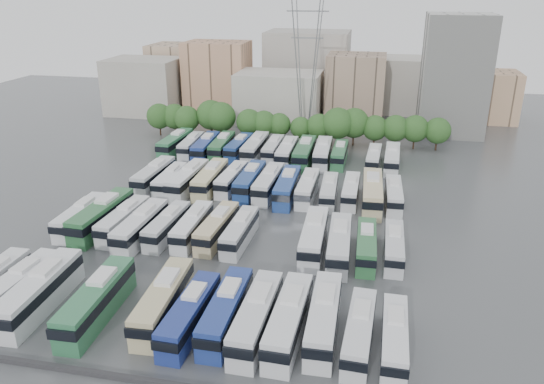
% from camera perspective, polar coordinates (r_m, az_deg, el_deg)
% --- Properties ---
extents(ground, '(220.00, 220.00, 0.00)m').
position_cam_1_polar(ground, '(76.13, -3.54, -3.44)').
color(ground, '#424447').
rests_on(ground, ground).
extents(parapet, '(56.00, 0.50, 0.50)m').
position_cam_1_polar(parapet, '(49.88, -14.05, -19.04)').
color(parapet, '#2D2D30').
rests_on(parapet, ground).
extents(tree_line, '(65.46, 8.16, 8.28)m').
position_cam_1_polar(tree_line, '(113.74, 1.46, 7.53)').
color(tree_line, black).
rests_on(tree_line, ground).
extents(city_buildings, '(102.00, 35.00, 20.00)m').
position_cam_1_polar(city_buildings, '(142.78, 1.12, 11.85)').
color(city_buildings, '#9E998E').
rests_on(city_buildings, ground).
extents(apartment_tower, '(14.00, 14.00, 26.00)m').
position_cam_1_polar(apartment_tower, '(126.78, 19.03, 11.80)').
color(apartment_tower, silver).
rests_on(apartment_tower, ground).
extents(electricity_pylon, '(9.00, 6.91, 33.83)m').
position_cam_1_polar(electricity_pylon, '(118.34, 3.77, 15.04)').
color(electricity_pylon, slate).
rests_on(electricity_pylon, ground).
extents(bus_r0_s1, '(3.07, 12.07, 3.76)m').
position_cam_1_polar(bus_r0_s1, '(63.93, -25.62, -9.10)').
color(bus_r0_s1, silver).
rests_on(bus_r0_s1, ground).
extents(bus_r0_s2, '(3.43, 13.49, 4.20)m').
position_cam_1_polar(bus_r0_s2, '(61.55, -23.69, -9.75)').
color(bus_r0_s2, silver).
rests_on(bus_r0_s2, ground).
extents(bus_r0_s4, '(3.32, 13.25, 4.13)m').
position_cam_1_polar(bus_r0_s4, '(57.99, -18.33, -10.99)').
color(bus_r0_s4, '#2E6D46').
rests_on(bus_r0_s4, ground).
extents(bus_r0_s6, '(3.41, 12.82, 3.98)m').
position_cam_1_polar(bus_r0_s6, '(56.41, -11.60, -11.33)').
color(bus_r0_s6, tan).
rests_on(bus_r0_s6, ground).
extents(bus_r0_s7, '(2.91, 11.89, 3.71)m').
position_cam_1_polar(bus_r0_s7, '(54.19, -8.82, -12.80)').
color(bus_r0_s7, navy).
rests_on(bus_r0_s7, ground).
extents(bus_r0_s8, '(2.73, 12.31, 3.86)m').
position_cam_1_polar(bus_r0_s8, '(54.10, -4.96, -12.57)').
color(bus_r0_s8, navy).
rests_on(bus_r0_s8, ground).
extents(bus_r0_s9, '(3.00, 12.71, 3.97)m').
position_cam_1_polar(bus_r0_s9, '(52.97, -1.68, -13.25)').
color(bus_r0_s9, silver).
rests_on(bus_r0_s9, ground).
extents(bus_r0_s10, '(3.06, 12.76, 3.98)m').
position_cam_1_polar(bus_r0_s10, '(52.57, 1.81, -13.54)').
color(bus_r0_s10, silver).
rests_on(bus_r0_s10, ground).
extents(bus_r0_s11, '(2.98, 12.54, 3.92)m').
position_cam_1_polar(bus_r0_s11, '(53.10, 5.59, -13.29)').
color(bus_r0_s11, silver).
rests_on(bus_r0_s11, ground).
extents(bus_r0_s12, '(2.89, 11.25, 3.50)m').
position_cam_1_polar(bus_r0_s12, '(52.08, 9.38, -14.58)').
color(bus_r0_s12, silver).
rests_on(bus_r0_s12, ground).
extents(bus_r0_s13, '(2.46, 10.83, 3.39)m').
position_cam_1_polar(bus_r0_s13, '(52.04, 13.04, -14.99)').
color(bus_r0_s13, silver).
rests_on(bus_r0_s13, ground).
extents(bus_r1_s0, '(2.67, 11.59, 3.62)m').
position_cam_1_polar(bus_r1_s0, '(78.75, -19.88, -2.47)').
color(bus_r1_s0, silver).
rests_on(bus_r1_s0, ground).
extents(bus_r1_s1, '(3.58, 13.64, 4.24)m').
position_cam_1_polar(bus_r1_s1, '(77.28, -17.83, -2.42)').
color(bus_r1_s1, '#2B6438').
rests_on(bus_r1_s1, ground).
extents(bus_r1_s2, '(3.03, 11.75, 3.66)m').
position_cam_1_polar(bus_r1_s2, '(75.72, -15.66, -2.90)').
color(bus_r1_s2, silver).
rests_on(bus_r1_s2, ground).
extents(bus_r1_s3, '(3.01, 12.54, 3.92)m').
position_cam_1_polar(bus_r1_s3, '(73.01, -13.94, -3.56)').
color(bus_r1_s3, silver).
rests_on(bus_r1_s3, ground).
extents(bus_r1_s4, '(2.89, 11.26, 3.51)m').
position_cam_1_polar(bus_r1_s4, '(72.92, -11.20, -3.52)').
color(bus_r1_s4, silver).
rests_on(bus_r1_s4, ground).
extents(bus_r1_s5, '(2.54, 11.35, 3.56)m').
position_cam_1_polar(bus_r1_s5, '(72.12, -8.56, -3.61)').
color(bus_r1_s5, white).
rests_on(bus_r1_s5, ground).
extents(bus_r1_s6, '(3.13, 11.77, 3.66)m').
position_cam_1_polar(bus_r1_s6, '(71.24, -5.92, -3.76)').
color(bus_r1_s6, '#C9B78A').
rests_on(bus_r1_s6, ground).
extents(bus_r1_s7, '(2.69, 11.23, 3.51)m').
position_cam_1_polar(bus_r1_s7, '(69.94, -3.47, -4.25)').
color(bus_r1_s7, silver).
rests_on(bus_r1_s7, ground).
extents(bus_r1_s10, '(3.17, 12.87, 4.01)m').
position_cam_1_polar(bus_r1_s10, '(68.07, 4.52, -4.82)').
color(bus_r1_s10, silver).
rests_on(bus_r1_s10, ground).
extents(bus_r1_s11, '(3.21, 12.50, 3.89)m').
position_cam_1_polar(bus_r1_s11, '(66.84, 7.25, -5.52)').
color(bus_r1_s11, silver).
rests_on(bus_r1_s11, ground).
extents(bus_r1_s12, '(2.78, 11.20, 3.49)m').
position_cam_1_polar(bus_r1_s12, '(67.38, 10.11, -5.65)').
color(bus_r1_s12, '#2C683A').
rests_on(bus_r1_s12, ground).
extents(bus_r1_s13, '(2.39, 10.79, 3.38)m').
position_cam_1_polar(bus_r1_s13, '(67.85, 12.98, -5.74)').
color(bus_r1_s13, silver).
rests_on(bus_r1_s13, ground).
extents(bus_r2_s1, '(3.01, 12.50, 3.90)m').
position_cam_1_polar(bus_r2_s1, '(91.53, -12.57, 1.78)').
color(bus_r2_s1, silver).
rests_on(bus_r2_s1, ground).
extents(bus_r2_s2, '(2.54, 11.00, 3.44)m').
position_cam_1_polar(bus_r2_s2, '(89.58, -10.91, 1.32)').
color(bus_r2_s2, white).
rests_on(bus_r2_s2, ground).
extents(bus_r2_s3, '(3.31, 12.97, 4.04)m').
position_cam_1_polar(bus_r2_s3, '(88.39, -9.02, 1.37)').
color(bus_r2_s3, white).
rests_on(bus_r2_s3, ground).
extents(bus_r2_s4, '(2.99, 12.87, 4.02)m').
position_cam_1_polar(bus_r2_s4, '(88.15, -6.65, 1.44)').
color(bus_r2_s4, beige).
rests_on(bus_r2_s4, ground).
extents(bus_r2_s5, '(2.95, 11.51, 3.58)m').
position_cam_1_polar(bus_r2_s5, '(88.36, -4.36, 1.42)').
color(bus_r2_s5, silver).
rests_on(bus_r2_s5, ground).
extents(bus_r2_s6, '(2.82, 12.58, 3.94)m').
position_cam_1_polar(bus_r2_s6, '(86.97, -2.38, 1.26)').
color(bus_r2_s6, navy).
rests_on(bus_r2_s6, ground).
extents(bus_r2_s7, '(3.03, 12.58, 3.93)m').
position_cam_1_polar(bus_r2_s7, '(85.85, -0.37, 0.99)').
color(bus_r2_s7, silver).
rests_on(bus_r2_s7, ground).
extents(bus_r2_s8, '(3.04, 12.69, 3.96)m').
position_cam_1_polar(bus_r2_s8, '(84.27, 1.64, 0.59)').
color(bus_r2_s8, navy).
rests_on(bus_r2_s8, ground).
extents(bus_r2_s9, '(2.57, 11.57, 3.63)m').
position_cam_1_polar(bus_r2_s9, '(84.40, 3.84, 0.46)').
color(bus_r2_s9, silver).
rests_on(bus_r2_s9, ground).
extents(bus_r2_s10, '(2.81, 10.96, 3.41)m').
position_cam_1_polar(bus_r2_s10, '(83.66, 6.14, 0.11)').
color(bus_r2_s10, silver).
rests_on(bus_r2_s10, ground).
extents(bus_r2_s11, '(2.38, 10.85, 3.40)m').
position_cam_1_polar(bus_r2_s11, '(84.33, 8.47, 0.17)').
color(bus_r2_s11, white).
rests_on(bus_r2_s11, ground).
extents(bus_r2_s12, '(3.46, 13.75, 4.28)m').
position_cam_1_polar(bus_r2_s12, '(83.02, 10.74, -0.02)').
color(bus_r2_s12, beige).
rests_on(bus_r2_s12, ground).
extents(bus_r2_s13, '(2.78, 11.22, 3.50)m').
position_cam_1_polar(bus_r2_s13, '(83.78, 12.96, -0.28)').
color(bus_r2_s13, silver).
rests_on(bus_r2_s13, ground).
extents(bus_r3_s0, '(3.26, 12.85, 4.00)m').
position_cam_1_polar(bus_r3_s0, '(109.09, -10.34, 5.20)').
color(bus_r3_s0, '#307248').
rests_on(bus_r3_s0, ground).
extents(bus_r3_s1, '(2.98, 11.44, 3.56)m').
position_cam_1_polar(bus_r3_s1, '(107.91, -8.69, 5.01)').
color(bus_r3_s1, silver).
rests_on(bus_r3_s1, ground).
extents(bus_r3_s2, '(3.35, 12.72, 3.95)m').
position_cam_1_polar(bus_r3_s2, '(105.72, -7.15, 4.85)').
color(bus_r3_s2, navy).
rests_on(bus_r3_s2, ground).
extents(bus_r3_s3, '(3.28, 12.57, 3.91)m').
position_cam_1_polar(bus_r3_s3, '(105.87, -5.40, 4.93)').
color(bus_r3_s3, '#2C683C').
rests_on(bus_r3_s3, ground).
extents(bus_r3_s4, '(3.16, 12.07, 3.75)m').
position_cam_1_polar(bus_r3_s4, '(105.21, -3.57, 4.84)').
color(bus_r3_s4, navy).
rests_on(bus_r3_s4, ground).
extents(bus_r3_s5, '(2.93, 13.20, 4.14)m').
position_cam_1_polar(bus_r3_s5, '(104.06, -1.83, 4.78)').
color(bus_r3_s5, silver).
rests_on(bus_r3_s5, ground).
extents(bus_r3_s6, '(2.58, 11.58, 3.63)m').
position_cam_1_polar(bus_r3_s6, '(104.17, 0.11, 4.67)').
color(bus_r3_s6, silver).
rests_on(bus_r3_s6, ground).
extents(bus_r3_s7, '(2.85, 12.40, 3.88)m').
position_cam_1_polar(bus_r3_s7, '(101.82, 1.62, 4.33)').
color(bus_r3_s7, silver).
rests_on(bus_r3_s7, ground).
extents(bus_r3_s8, '(3.10, 13.60, 4.26)m').
position_cam_1_polar(bus_r3_s8, '(100.91, 3.51, 4.25)').
color(bus_r3_s8, '#2B653B').
rests_on(bus_r3_s8, ground).
extents(bus_r3_s9, '(3.27, 12.97, 4.04)m').
position_cam_1_polar(bus_r3_s9, '(101.47, 5.47, 4.22)').
color(bus_r3_s9, silver).
rests_on(bus_r3_s9, ground).
extents(bus_r3_s10, '(2.52, 11.45, 3.59)m').
position_cam_1_polar(bus_r3_s10, '(101.70, 7.28, 4.05)').
color(bus_r3_s10, '#2E6B41').
rests_on(bus_r3_s10, ground).
extents(bus_r3_s12, '(2.78, 11.02, 3.43)m').
position_cam_1_polar(bus_r3_s12, '(100.72, 10.89, 3.61)').
color(bus_r3_s12, silver).
rests_on(bus_r3_s12, ground).
extents(bus_r3_s13, '(3.01, 12.23, 3.81)m').
position_cam_1_polar(bus_r3_s13, '(100.59, 12.78, 3.55)').
color(bus_r3_s13, silver).
rests_on(bus_r3_s13, ground).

